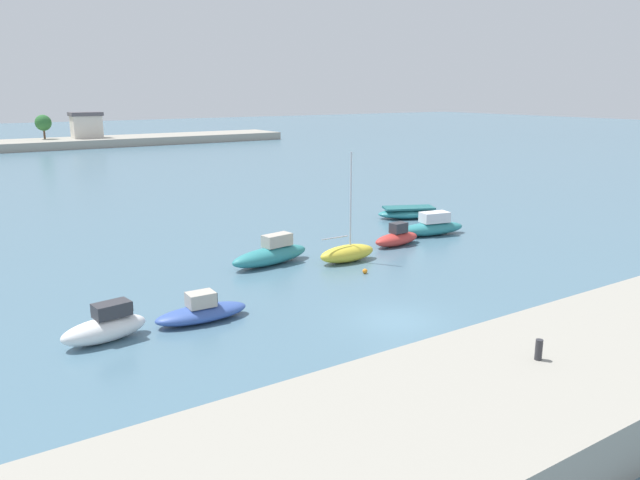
# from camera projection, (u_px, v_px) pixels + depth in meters

# --- Properties ---
(ground_plane) EXTENTS (400.00, 400.00, 0.00)m
(ground_plane) POSITION_uv_depth(u_px,v_px,m) (396.00, 321.00, 28.69)
(ground_plane) COLOR slate
(seawall_embankment) EXTENTS (67.06, 7.25, 1.91)m
(seawall_embankment) POSITION_uv_depth(u_px,v_px,m) (573.00, 378.00, 20.95)
(seawall_embankment) COLOR #9E998C
(seawall_embankment) RESTS_ON ground
(mooring_bollard) EXTENTS (0.24, 0.24, 0.70)m
(mooring_bollard) POSITION_uv_depth(u_px,v_px,m) (539.00, 350.00, 20.05)
(mooring_bollard) COLOR #2D2D33
(mooring_bollard) RESTS_ON seawall_embankment
(moored_boat_0) EXTENTS (3.85, 1.84, 1.66)m
(moored_boat_0) POSITION_uv_depth(u_px,v_px,m) (106.00, 327.00, 26.26)
(moored_boat_0) COLOR white
(moored_boat_0) RESTS_ON ground
(moored_boat_1) EXTENTS (4.49, 1.77, 1.41)m
(moored_boat_1) POSITION_uv_depth(u_px,v_px,m) (202.00, 312.00, 28.57)
(moored_boat_1) COLOR #3856A8
(moored_boat_1) RESTS_ON ground
(moored_boat_2) EXTENTS (5.76, 2.44, 1.83)m
(moored_boat_2) POSITION_uv_depth(u_px,v_px,m) (271.00, 254.00, 37.84)
(moored_boat_2) COLOR teal
(moored_boat_2) RESTS_ON ground
(moored_boat_3) EXTENTS (3.94, 1.43, 6.86)m
(moored_boat_3) POSITION_uv_depth(u_px,v_px,m) (347.00, 253.00, 38.41)
(moored_boat_3) COLOR yellow
(moored_boat_3) RESTS_ON ground
(moored_boat_4) EXTENTS (3.93, 1.66, 1.59)m
(moored_boat_4) POSITION_uv_depth(u_px,v_px,m) (397.00, 238.00, 42.46)
(moored_boat_4) COLOR #C63833
(moored_boat_4) RESTS_ON ground
(moored_boat_5) EXTENTS (5.62, 2.63, 1.72)m
(moored_boat_5) POSITION_uv_depth(u_px,v_px,m) (432.00, 227.00, 45.43)
(moored_boat_5) COLOR teal
(moored_boat_5) RESTS_ON ground
(moored_boat_6) EXTENTS (5.61, 4.02, 0.96)m
(moored_boat_6) POSITION_uv_depth(u_px,v_px,m) (409.00, 213.00, 51.45)
(moored_boat_6) COLOR teal
(moored_boat_6) RESTS_ON ground
(mooring_buoy_0) EXTENTS (0.30, 0.30, 0.30)m
(mooring_buoy_0) POSITION_uv_depth(u_px,v_px,m) (365.00, 271.00, 36.02)
(mooring_buoy_0) COLOR orange
(mooring_buoy_0) RESTS_ON ground
(mooring_buoy_2) EXTENTS (0.31, 0.31, 0.31)m
(mooring_buoy_2) POSITION_uv_depth(u_px,v_px,m) (446.00, 214.00, 52.35)
(mooring_buoy_2) COLOR white
(mooring_buoy_2) RESTS_ON ground
(distant_shoreline) EXTENTS (98.11, 11.66, 7.58)m
(distant_shoreline) POSITION_uv_depth(u_px,v_px,m) (9.00, 141.00, 109.03)
(distant_shoreline) COLOR #9E998C
(distant_shoreline) RESTS_ON ground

